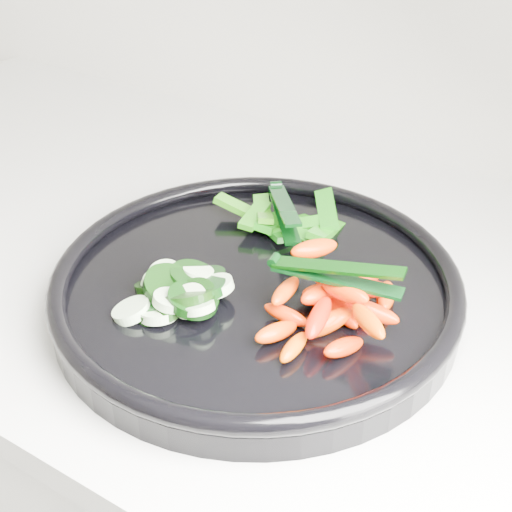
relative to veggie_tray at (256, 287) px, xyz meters
The scene contains 6 objects.
veggie_tray is the anchor object (origin of this frame).
cucumber_pile 0.07m from the veggie_tray, 129.81° to the right, with size 0.11×0.12×0.04m.
carrot_pile 0.09m from the veggie_tray, ahead, with size 0.13×0.16×0.05m.
pepper_pile 0.10m from the veggie_tray, 105.48° to the left, with size 0.13×0.11×0.03m.
tong_carrot 0.10m from the veggie_tray, ahead, with size 0.11×0.03×0.02m.
tong_pepper 0.10m from the veggie_tray, 105.95° to the left, with size 0.08×0.10×0.02m.
Camera 1 is at (0.01, 1.18, 1.34)m, focal length 50.00 mm.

